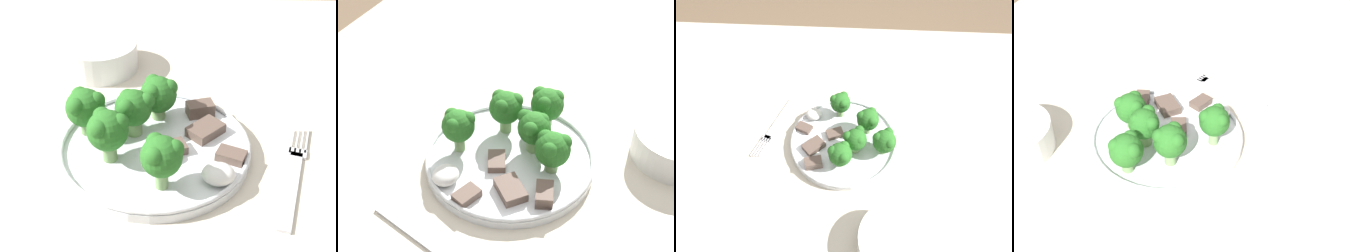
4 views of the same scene
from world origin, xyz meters
The scene contains 13 objects.
table centered at (0.00, 0.00, 0.64)m, with size 1.34×0.99×0.73m.
dinner_plate centered at (0.01, -0.03, 0.74)m, with size 0.24×0.24×0.02m.
fork centered at (0.18, -0.06, 0.73)m, with size 0.07×0.18×0.00m.
broccoli_floret_near_rim_left centered at (-0.02, 0.00, 0.78)m, with size 0.05×0.05×0.06m.
broccoli_floret_center_left centered at (-0.04, -0.05, 0.79)m, with size 0.05×0.05×0.07m.
broccoli_floret_back_left centered at (0.02, -0.10, 0.79)m, with size 0.05×0.05×0.07m.
broccoli_floret_front_left centered at (-0.08, 0.00, 0.78)m, with size 0.05×0.05×0.06m.
broccoli_floret_center_back centered at (0.01, 0.04, 0.78)m, with size 0.05×0.05×0.06m.
meat_slice_front_slice centered at (0.07, 0.04, 0.75)m, with size 0.04×0.03×0.02m.
meat_slice_middle_slice centered at (0.03, -0.04, 0.75)m, with size 0.04×0.04×0.01m.
meat_slice_rear_slice centered at (0.07, 0.00, 0.75)m, with size 0.05×0.05×0.01m.
meat_slice_edge_slice centered at (0.10, -0.05, 0.75)m, with size 0.04×0.03×0.01m.
sauce_dollop centered at (0.09, -0.09, 0.76)m, with size 0.04×0.03×0.02m.
Camera 2 is at (0.46, 0.15, 1.20)m, focal length 50.00 mm.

